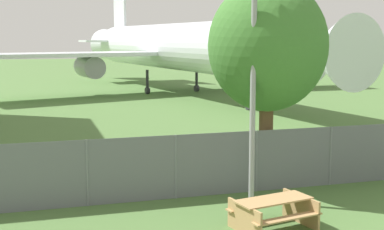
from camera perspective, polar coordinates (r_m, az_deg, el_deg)
perimeter_fence at (r=16.46m, az=6.88°, el=-4.91°), size 56.07×0.07×1.89m
airplane at (r=44.61m, az=-1.49°, el=7.24°), size 33.64×41.62×11.64m
picnic_bench_near_cabin at (r=13.48m, az=8.68°, el=-9.98°), size 2.15×1.75×0.76m
tree_left_of_cabin at (r=16.67m, az=8.07°, el=7.22°), size 3.67×3.67×6.45m
light_mast at (r=15.03m, az=6.58°, el=6.29°), size 0.44×0.44×6.70m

